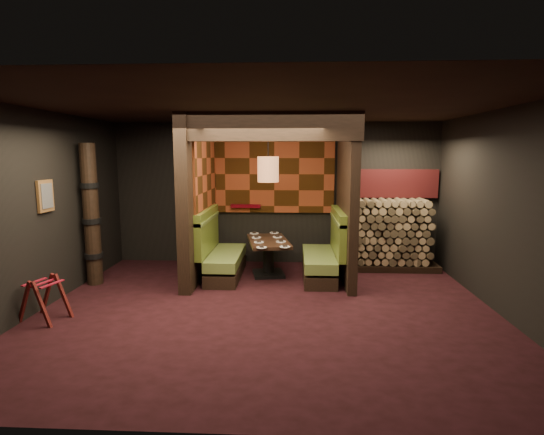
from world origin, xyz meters
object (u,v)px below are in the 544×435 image
at_px(totem_column, 91,216).
at_px(firewood_stack, 393,234).
at_px(pendant_lamp, 268,169).
at_px(luggage_rack, 44,297).
at_px(booth_bench_left, 220,255).
at_px(booth_bench_right, 325,256).
at_px(dining_table, 268,252).

bearing_deg(totem_column, firewood_stack, 13.19).
distance_m(pendant_lamp, luggage_rack, 4.00).
distance_m(pendant_lamp, totem_column, 3.12).
height_order(booth_bench_left, totem_column, totem_column).
bearing_deg(booth_bench_left, booth_bench_right, 0.00).
height_order(pendant_lamp, firewood_stack, pendant_lamp).
distance_m(booth_bench_right, firewood_stack, 1.55).
bearing_deg(booth_bench_left, pendant_lamp, 4.33).
xyz_separation_m(booth_bench_left, booth_bench_right, (1.89, 0.00, 0.00)).
bearing_deg(pendant_lamp, booth_bench_right, -3.70).
bearing_deg(totem_column, dining_table, 12.68).
xyz_separation_m(booth_bench_left, dining_table, (0.87, 0.12, 0.03)).
height_order(booth_bench_left, luggage_rack, booth_bench_left).
height_order(booth_bench_right, firewood_stack, firewood_stack).
relative_size(booth_bench_left, booth_bench_right, 1.00).
bearing_deg(totem_column, booth_bench_left, 14.75).
relative_size(booth_bench_right, firewood_stack, 0.92).
bearing_deg(pendant_lamp, firewood_stack, 14.94).
bearing_deg(booth_bench_left, luggage_rack, -132.79).
distance_m(booth_bench_right, dining_table, 1.03).
bearing_deg(firewood_stack, pendant_lamp, -165.06).
distance_m(luggage_rack, totem_column, 1.84).
xyz_separation_m(dining_table, pendant_lamp, (0.00, -0.05, 1.52)).
bearing_deg(luggage_rack, booth_bench_right, 29.08).
bearing_deg(totem_column, luggage_rack, -87.17).
distance_m(booth_bench_left, pendant_lamp, 1.78).
distance_m(luggage_rack, firewood_stack, 6.00).
xyz_separation_m(booth_bench_left, pendant_lamp, (0.87, 0.07, 1.55)).
xyz_separation_m(luggage_rack, firewood_stack, (5.25, 2.87, 0.37)).
distance_m(dining_table, totem_column, 3.13).
distance_m(booth_bench_right, pendant_lamp, 1.86).
bearing_deg(totem_column, booth_bench_right, 7.86).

